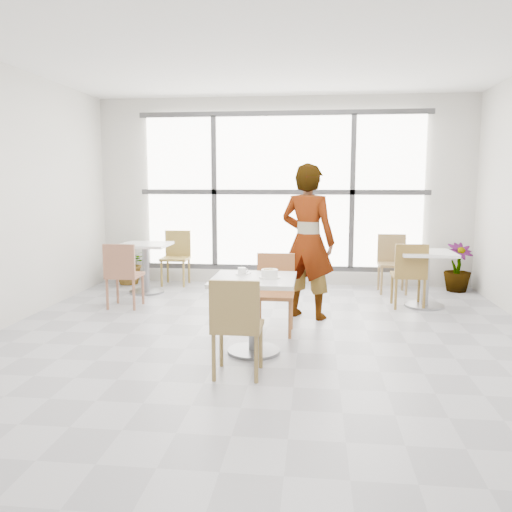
# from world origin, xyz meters

# --- Properties ---
(floor) EXTENTS (7.00, 7.00, 0.00)m
(floor) POSITION_xyz_m (0.00, 0.00, 0.00)
(floor) COLOR #9E9EA5
(floor) RESTS_ON ground
(ceiling) EXTENTS (7.00, 7.00, 0.00)m
(ceiling) POSITION_xyz_m (0.00, 0.00, 3.00)
(ceiling) COLOR white
(ceiling) RESTS_ON ground
(wall_back) EXTENTS (6.00, 0.00, 6.00)m
(wall_back) POSITION_xyz_m (0.00, 3.50, 1.50)
(wall_back) COLOR silver
(wall_back) RESTS_ON ground
(wall_front) EXTENTS (6.00, 0.00, 6.00)m
(wall_front) POSITION_xyz_m (0.00, -3.50, 1.50)
(wall_front) COLOR silver
(wall_front) RESTS_ON ground
(window) EXTENTS (4.60, 0.07, 2.52)m
(window) POSITION_xyz_m (0.00, 3.44, 1.50)
(window) COLOR white
(window) RESTS_ON ground
(main_table) EXTENTS (0.80, 0.80, 0.75)m
(main_table) POSITION_xyz_m (-0.05, -0.03, 0.52)
(main_table) COLOR silver
(main_table) RESTS_ON ground
(chair_near) EXTENTS (0.42, 0.42, 0.87)m
(chair_near) POSITION_xyz_m (-0.12, -0.71, 0.50)
(chair_near) COLOR olive
(chair_near) RESTS_ON ground
(chair_far) EXTENTS (0.42, 0.42, 0.87)m
(chair_far) POSITION_xyz_m (0.10, 0.73, 0.50)
(chair_far) COLOR #A26135
(chair_far) RESTS_ON ground
(oatmeal_bowl) EXTENTS (0.21, 0.21, 0.09)m
(oatmeal_bowl) POSITION_xyz_m (0.10, -0.02, 0.79)
(oatmeal_bowl) COLOR white
(oatmeal_bowl) RESTS_ON main_table
(coffee_cup) EXTENTS (0.16, 0.13, 0.07)m
(coffee_cup) POSITION_xyz_m (-0.19, 0.13, 0.78)
(coffee_cup) COLOR white
(coffee_cup) RESTS_ON main_table
(person) EXTENTS (0.81, 0.68, 1.89)m
(person) POSITION_xyz_m (0.44, 1.39, 0.94)
(person) COLOR black
(person) RESTS_ON ground
(bg_table_left) EXTENTS (0.70, 0.70, 0.75)m
(bg_table_left) POSITION_xyz_m (-1.99, 2.56, 0.49)
(bg_table_left) COLOR white
(bg_table_left) RESTS_ON ground
(bg_table_right) EXTENTS (0.70, 0.70, 0.75)m
(bg_table_right) POSITION_xyz_m (2.00, 2.12, 0.49)
(bg_table_right) COLOR white
(bg_table_right) RESTS_ON ground
(bg_chair_left_near) EXTENTS (0.42, 0.42, 0.87)m
(bg_chair_left_near) POSITION_xyz_m (-1.98, 1.57, 0.50)
(bg_chair_left_near) COLOR #966047
(bg_chair_left_near) RESTS_ON ground
(bg_chair_left_far) EXTENTS (0.42, 0.42, 0.87)m
(bg_chair_left_far) POSITION_xyz_m (-1.71, 3.28, 0.50)
(bg_chair_left_far) COLOR olive
(bg_chair_left_far) RESTS_ON ground
(bg_chair_right_near) EXTENTS (0.42, 0.42, 0.87)m
(bg_chair_right_near) POSITION_xyz_m (1.77, 1.99, 0.50)
(bg_chair_right_near) COLOR olive
(bg_chair_right_near) RESTS_ON ground
(bg_chair_right_far) EXTENTS (0.42, 0.42, 0.87)m
(bg_chair_right_far) POSITION_xyz_m (1.70, 3.06, 0.50)
(bg_chair_right_far) COLOR #967849
(bg_chair_right_far) RESTS_ON ground
(plant_left) EXTENTS (0.74, 0.68, 0.71)m
(plant_left) POSITION_xyz_m (-2.47, 3.20, 0.35)
(plant_left) COLOR #428742
(plant_left) RESTS_ON ground
(plant_right) EXTENTS (0.47, 0.47, 0.74)m
(plant_right) POSITION_xyz_m (2.70, 3.20, 0.37)
(plant_right) COLOR #40703A
(plant_right) RESTS_ON ground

